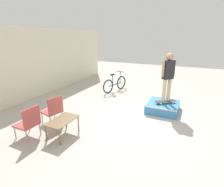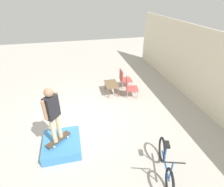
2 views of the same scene
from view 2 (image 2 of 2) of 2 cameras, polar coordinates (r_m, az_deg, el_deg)
ground_plane at (r=6.66m, az=-9.97°, el=-8.47°), size 24.00×24.00×0.00m
house_wall_back at (r=7.59m, az=28.01°, el=6.52°), size 12.00×0.06×3.00m
skate_ramp_box at (r=5.69m, az=-16.00°, el=-15.60°), size 1.22×1.08×0.33m
skateboard_on_ramp at (r=5.52m, az=-17.08°, el=-14.08°), size 0.65×0.72×0.07m
person_skater at (r=4.89m, az=-18.86°, el=-5.56°), size 0.46×0.39×1.70m
coffee_table at (r=7.99m, az=-0.15°, el=2.80°), size 0.90×0.55×0.48m
patio_chair_left at (r=8.54m, az=3.94°, el=5.08°), size 0.52×0.52×0.90m
patio_chair_right at (r=7.77m, az=5.85°, el=2.25°), size 0.62×0.62×0.90m
bicycle at (r=4.96m, az=17.11°, el=-21.17°), size 1.62×0.64×0.95m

